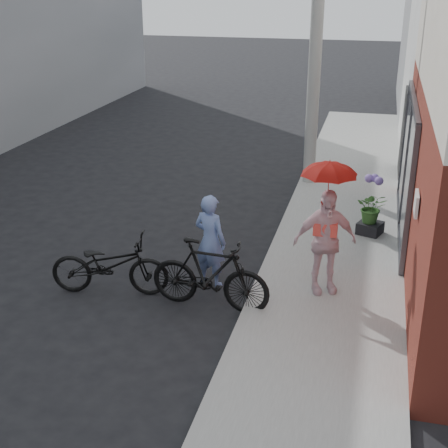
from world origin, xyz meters
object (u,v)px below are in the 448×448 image
at_px(bike_left, 110,265).
at_px(planter, 370,228).
at_px(bike_right, 210,275).
at_px(utility_pole, 316,32).
at_px(kimono_woman, 325,241).
at_px(officer, 210,241).

relative_size(bike_left, planter, 4.44).
bearing_deg(bike_right, utility_pole, -2.85).
bearing_deg(planter, kimono_woman, -104.72).
distance_m(utility_pole, planter, 4.60).
distance_m(officer, bike_left, 1.61).
distance_m(officer, planter, 3.53).
relative_size(officer, bike_left, 0.83).
bearing_deg(bike_right, bike_left, 91.33).
distance_m(utility_pole, bike_left, 7.14).
height_order(bike_left, bike_right, bike_right).
xyz_separation_m(bike_right, planter, (2.24, 3.23, -0.32)).
relative_size(officer, planter, 3.68).
bearing_deg(officer, utility_pole, -80.94).
bearing_deg(utility_pole, planter, -62.42).
relative_size(officer, kimono_woman, 0.93).
xyz_separation_m(bike_left, planter, (3.88, 3.15, -0.26)).
height_order(kimono_woman, planter, kimono_woman).
bearing_deg(bike_left, officer, -75.23).
distance_m(utility_pole, bike_right, 6.81).
relative_size(utility_pole, bike_right, 3.82).
height_order(utility_pole, planter, utility_pole).
bearing_deg(bike_right, planter, -30.66).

